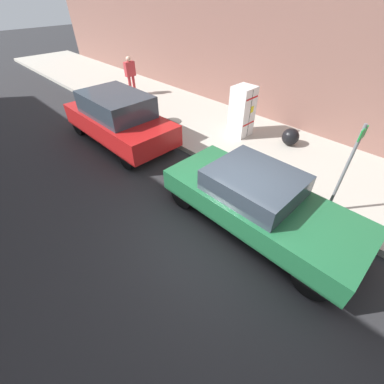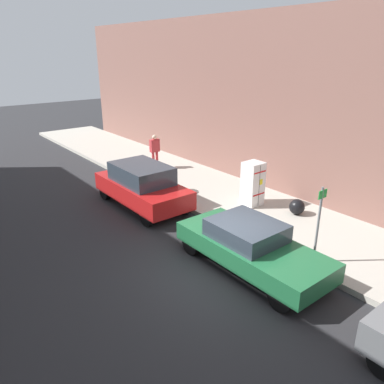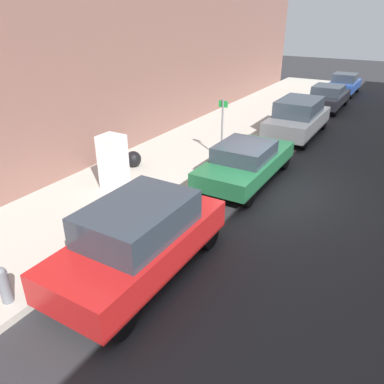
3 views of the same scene
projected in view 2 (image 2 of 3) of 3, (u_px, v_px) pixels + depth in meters
The scene contains 11 objects.
ground_plane at pixel (220, 271), 10.75m from camera, with size 80.00×80.00×0.00m, color #28282B.
sidewalk_slab at pixel (304, 229), 13.04m from camera, with size 4.15×44.00×0.18m, color #B2ADA0.
building_facade_near at pixel (367, 115), 13.57m from camera, with size 2.13×39.60×7.49m, color #7F564C.
discarded_refrigerator at pixel (253, 184), 14.64m from camera, with size 0.72×0.69×1.74m.
manhole_cover at pixel (191, 192), 16.23m from camera, with size 0.70×0.70×0.02m, color #47443F.
street_sign_post at pixel (319, 221), 10.44m from camera, with size 0.36×0.07×2.31m.
fire_hydrant at pixel (145, 172), 17.58m from camera, with size 0.22×0.22×0.81m.
trash_bag at pixel (297, 207), 13.95m from camera, with size 0.58×0.58×0.58m, color black.
pedestrian_walking_far at pixel (155, 149), 19.19m from camera, with size 0.50×0.23×1.75m.
parked_suv_red at pixel (142, 185), 14.89m from camera, with size 1.93×4.53×1.75m.
parked_sedan_green at pixel (250, 245), 10.66m from camera, with size 1.88×4.66×1.40m.
Camera 2 is at (6.38, 6.73, 5.95)m, focal length 35.00 mm.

